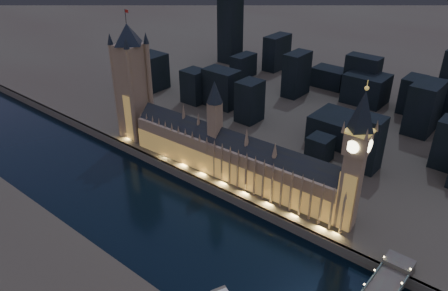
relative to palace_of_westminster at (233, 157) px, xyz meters
The scene contains 7 objects.
ground_plane 67.72m from the palace_of_westminster, 98.11° to the right, with size 2000.00×2000.00×0.00m, color black.
north_bank 458.88m from the palace_of_westminster, 91.10° to the left, with size 2000.00×960.00×8.00m, color #423A2D.
embankment_wall 31.75m from the palace_of_westminster, 112.97° to the right, with size 2000.00×2.50×8.00m, color brown.
palace_of_westminster is the anchor object (origin of this frame).
victoria_tower 125.55m from the palace_of_westminster, behind, with size 31.68×31.68×119.00m.
elizabeth_tower 107.19m from the palace_of_westminster, ahead, with size 18.00×18.00×105.90m.
city_backdrop 186.96m from the palace_of_westminster, 82.48° to the left, with size 493.99×215.63×89.25m.
Camera 1 is at (196.92, -177.05, 201.01)m, focal length 35.00 mm.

